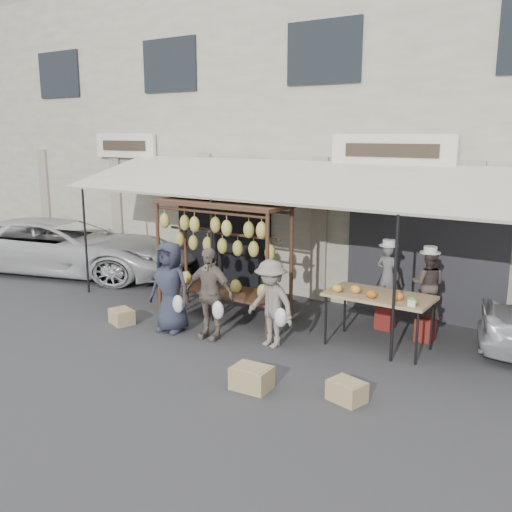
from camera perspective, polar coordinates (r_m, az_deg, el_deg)
The scene contains 16 objects.
ground_plane at distance 9.43m, azimuth -3.84°, elevation -9.40°, with size 90.00×90.00×0.00m, color #2D2D30.
shophouse at distance 14.45m, azimuth 12.27°, elevation 12.68°, with size 24.00×6.15×7.30m.
awning at distance 10.69m, azimuth 3.53°, elevation 7.39°, with size 10.00×2.35×2.92m.
banana_rack at distance 10.54m, azimuth -3.53°, elevation 1.77°, with size 2.60×0.90×2.24m.
produce_table at distance 9.45m, azimuth 12.13°, elevation -4.04°, with size 1.70×0.90×1.04m.
vendor_left at distance 10.39m, azimuth 13.00°, elevation -1.90°, with size 0.42×0.27×1.14m, color slate.
vendor_right at distance 9.96m, azimuth 16.83°, elevation -2.73°, with size 0.56×0.43×1.15m, color #443733.
customer_left at distance 10.16m, azimuth -8.58°, elevation -3.08°, with size 0.79×0.52×1.62m, color #292C3B.
customer_mid at distance 9.74m, azimuth -4.70°, elevation -3.75°, with size 0.93×0.39×1.59m, color #71645A.
customer_right at distance 9.36m, azimuth 1.51°, elevation -4.78°, with size 0.95×0.54×1.46m, color gray.
stool_left at distance 10.60m, azimuth 12.80°, elevation -5.99°, with size 0.30×0.30×0.42m, color maroon.
stool_right at distance 10.19m, azimuth 16.56°, elevation -6.98°, with size 0.30×0.30×0.42m, color maroon.
crate_near_a at distance 8.05m, azimuth -0.44°, elevation -12.09°, with size 0.52×0.40×0.31m, color tan.
crate_near_b at distance 7.81m, azimuth 9.07°, elevation -13.20°, with size 0.46×0.35×0.28m, color tan.
crate_far at distance 10.90m, azimuth -13.29°, elevation -5.91°, with size 0.45×0.34×0.27m, color tan.
van at distance 15.12m, azimuth -19.04°, elevation 2.16°, with size 2.21×4.78×1.99m, color silver.
Camera 1 is at (5.39, -6.91, 3.48)m, focal length 40.00 mm.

